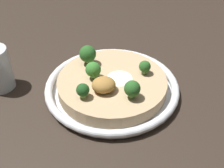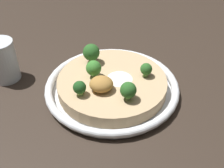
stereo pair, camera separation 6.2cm
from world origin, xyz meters
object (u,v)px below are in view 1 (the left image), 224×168
at_px(broccoli_right, 145,67).
at_px(broccoli_left, 93,70).
at_px(risotto_bowl, 112,86).
at_px(broccoli_front_left, 83,90).
at_px(broccoli_front, 132,89).
at_px(broccoli_back_left, 88,54).

bearing_deg(broccoli_right, broccoli_left, -179.93).
distance_m(risotto_bowl, broccoli_front_left, 0.09).
distance_m(broccoli_front, broccoli_front_left, 0.10).
distance_m(broccoli_left, broccoli_front, 0.10).
bearing_deg(broccoli_front, risotto_bowl, 114.30).
distance_m(broccoli_front, broccoli_right, 0.09).
bearing_deg(risotto_bowl, broccoli_right, 7.20).
height_order(broccoli_left, broccoli_front, same).
distance_m(broccoli_right, broccoli_front_left, 0.15).
bearing_deg(risotto_bowl, broccoli_back_left, 124.59).
relative_size(broccoli_front, broccoli_right, 1.25).
xyz_separation_m(broccoli_left, broccoli_back_left, (-0.01, 0.06, 0.00)).
relative_size(broccoli_left, broccoli_front_left, 1.26).
bearing_deg(broccoli_front_left, broccoli_right, 22.74).
relative_size(broccoli_front, broccoli_back_left, 0.84).
height_order(risotto_bowl, broccoli_front, broccoli_front).
height_order(broccoli_back_left, broccoli_front_left, broccoli_back_left).
height_order(broccoli_right, broccoli_back_left, broccoli_back_left).
bearing_deg(broccoli_left, broccoli_front, -47.42).
height_order(risotto_bowl, broccoli_front_left, broccoli_front_left).
distance_m(risotto_bowl, broccoli_front, 0.08).
distance_m(broccoli_left, broccoli_front_left, 0.07).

